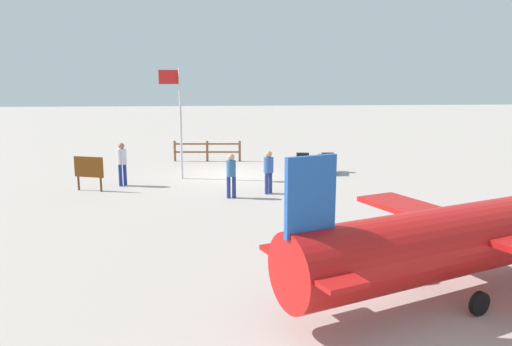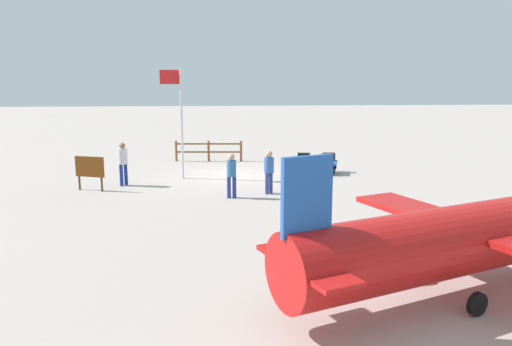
{
  "view_description": "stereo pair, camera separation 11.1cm",
  "coord_description": "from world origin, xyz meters",
  "px_view_note": "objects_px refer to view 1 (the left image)",
  "views": [
    {
      "loc": [
        0.9,
        21.62,
        4.15
      ],
      "look_at": [
        -0.56,
        6.0,
        1.21
      ],
      "focal_mm": 34.85,
      "sensor_mm": 36.0,
      "label": 1
    },
    {
      "loc": [
        0.79,
        21.63,
        4.15
      ],
      "look_at": [
        -0.56,
        6.0,
        1.21
      ],
      "focal_mm": 34.85,
      "sensor_mm": 36.0,
      "label": 2
    }
  ],
  "objects_px": {
    "suitcase_olive": "(325,157)",
    "suitcase_navy": "(303,157)",
    "luggage_cart": "(316,164)",
    "flagpole": "(178,113)",
    "signboard": "(89,169)",
    "suitcase_dark": "(328,156)",
    "worker_trailing": "(231,172)",
    "airplane_near": "(489,233)",
    "worker_lead": "(269,168)",
    "worker_supervisor": "(122,160)"
  },
  "relations": [
    {
      "from": "airplane_near",
      "to": "signboard",
      "type": "relative_size",
      "value": 7.17
    },
    {
      "from": "luggage_cart",
      "to": "signboard",
      "type": "bearing_deg",
      "value": 16.84
    },
    {
      "from": "worker_lead",
      "to": "worker_trailing",
      "type": "bearing_deg",
      "value": 21.26
    },
    {
      "from": "worker_trailing",
      "to": "airplane_near",
      "type": "xyz_separation_m",
      "value": [
        -4.8,
        8.23,
        0.19
      ]
    },
    {
      "from": "luggage_cart",
      "to": "suitcase_olive",
      "type": "height_order",
      "value": "suitcase_olive"
    },
    {
      "from": "luggage_cart",
      "to": "signboard",
      "type": "height_order",
      "value": "signboard"
    },
    {
      "from": "signboard",
      "to": "airplane_near",
      "type": "bearing_deg",
      "value": 135.66
    },
    {
      "from": "luggage_cart",
      "to": "suitcase_dark",
      "type": "height_order",
      "value": "suitcase_dark"
    },
    {
      "from": "suitcase_dark",
      "to": "worker_supervisor",
      "type": "height_order",
      "value": "worker_supervisor"
    },
    {
      "from": "luggage_cart",
      "to": "worker_supervisor",
      "type": "distance_m",
      "value": 8.48
    },
    {
      "from": "suitcase_navy",
      "to": "airplane_near",
      "type": "bearing_deg",
      "value": 95.81
    },
    {
      "from": "airplane_near",
      "to": "luggage_cart",
      "type": "bearing_deg",
      "value": -86.47
    },
    {
      "from": "suitcase_navy",
      "to": "flagpole",
      "type": "distance_m",
      "value": 5.98
    },
    {
      "from": "suitcase_navy",
      "to": "worker_supervisor",
      "type": "xyz_separation_m",
      "value": [
        7.68,
        2.32,
        0.32
      ]
    },
    {
      "from": "worker_lead",
      "to": "worker_supervisor",
      "type": "bearing_deg",
      "value": -18.95
    },
    {
      "from": "suitcase_olive",
      "to": "flagpole",
      "type": "relative_size",
      "value": 0.12
    },
    {
      "from": "worker_lead",
      "to": "signboard",
      "type": "bearing_deg",
      "value": -9.29
    },
    {
      "from": "suitcase_dark",
      "to": "worker_trailing",
      "type": "relative_size",
      "value": 0.36
    },
    {
      "from": "worker_supervisor",
      "to": "flagpole",
      "type": "relative_size",
      "value": 0.37
    },
    {
      "from": "luggage_cart",
      "to": "suitcase_navy",
      "type": "distance_m",
      "value": 0.7
    },
    {
      "from": "worker_trailing",
      "to": "luggage_cart",
      "type": "bearing_deg",
      "value": -131.96
    },
    {
      "from": "worker_trailing",
      "to": "airplane_near",
      "type": "relative_size",
      "value": 0.17
    },
    {
      "from": "flagpole",
      "to": "signboard",
      "type": "height_order",
      "value": "flagpole"
    },
    {
      "from": "worker_lead",
      "to": "signboard",
      "type": "distance_m",
      "value": 6.8
    },
    {
      "from": "flagpole",
      "to": "luggage_cart",
      "type": "bearing_deg",
      "value": -173.32
    },
    {
      "from": "worker_supervisor",
      "to": "worker_lead",
      "type": "bearing_deg",
      "value": 161.05
    },
    {
      "from": "worker_supervisor",
      "to": "airplane_near",
      "type": "height_order",
      "value": "airplane_near"
    },
    {
      "from": "luggage_cart",
      "to": "airplane_near",
      "type": "distance_m",
      "value": 12.74
    },
    {
      "from": "suitcase_olive",
      "to": "suitcase_navy",
      "type": "bearing_deg",
      "value": -2.67
    },
    {
      "from": "suitcase_navy",
      "to": "worker_lead",
      "type": "height_order",
      "value": "worker_lead"
    },
    {
      "from": "suitcase_olive",
      "to": "worker_lead",
      "type": "bearing_deg",
      "value": 53.53
    },
    {
      "from": "worker_supervisor",
      "to": "flagpole",
      "type": "bearing_deg",
      "value": -149.37
    },
    {
      "from": "worker_lead",
      "to": "flagpole",
      "type": "height_order",
      "value": "flagpole"
    },
    {
      "from": "suitcase_olive",
      "to": "flagpole",
      "type": "bearing_deg",
      "value": 8.56
    },
    {
      "from": "luggage_cart",
      "to": "worker_trailing",
      "type": "distance_m",
      "value": 6.02
    },
    {
      "from": "worker_lead",
      "to": "flagpole",
      "type": "distance_m",
      "value": 5.05
    },
    {
      "from": "worker_trailing",
      "to": "flagpole",
      "type": "height_order",
      "value": "flagpole"
    },
    {
      "from": "worker_supervisor",
      "to": "suitcase_olive",
      "type": "bearing_deg",
      "value": -165.4
    },
    {
      "from": "luggage_cart",
      "to": "worker_lead",
      "type": "xyz_separation_m",
      "value": [
        2.61,
        3.92,
        0.54
      ]
    },
    {
      "from": "worker_trailing",
      "to": "worker_supervisor",
      "type": "bearing_deg",
      "value": -30.42
    },
    {
      "from": "luggage_cart",
      "to": "suitcase_navy",
      "type": "xyz_separation_m",
      "value": [
        0.54,
        -0.32,
        0.31
      ]
    },
    {
      "from": "worker_lead",
      "to": "airplane_near",
      "type": "bearing_deg",
      "value": 111.15
    },
    {
      "from": "flagpole",
      "to": "signboard",
      "type": "distance_m",
      "value": 4.34
    },
    {
      "from": "luggage_cart",
      "to": "suitcase_navy",
      "type": "bearing_deg",
      "value": -30.89
    },
    {
      "from": "luggage_cart",
      "to": "suitcase_dark",
      "type": "distance_m",
      "value": 0.7
    },
    {
      "from": "suitcase_navy",
      "to": "suitcase_olive",
      "type": "distance_m",
      "value": 1.03
    },
    {
      "from": "suitcase_navy",
      "to": "worker_trailing",
      "type": "relative_size",
      "value": 0.37
    },
    {
      "from": "airplane_near",
      "to": "worker_lead",
      "type": "bearing_deg",
      "value": -68.85
    },
    {
      "from": "worker_lead",
      "to": "worker_trailing",
      "type": "distance_m",
      "value": 1.5
    },
    {
      "from": "airplane_near",
      "to": "flagpole",
      "type": "height_order",
      "value": "flagpole"
    }
  ]
}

